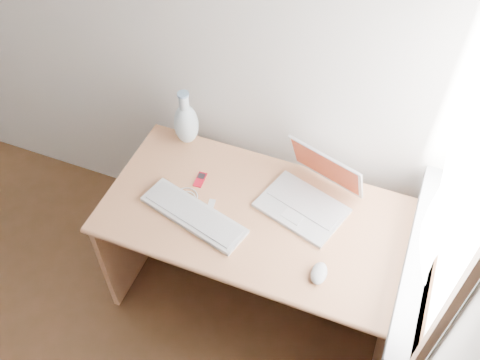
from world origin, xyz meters
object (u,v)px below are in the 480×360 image
at_px(desk, 265,228).
at_px(vase, 186,123).
at_px(external_keyboard, 194,215).
at_px(laptop, 306,193).

xyz_separation_m(desk, vase, (-0.48, 0.21, 0.32)).
distance_m(desk, vase, 0.61).
height_order(desk, external_keyboard, external_keyboard).
bearing_deg(desk, vase, 156.13).
relative_size(desk, vase, 4.57).
height_order(laptop, vase, vase).
distance_m(desk, external_keyboard, 0.39).
bearing_deg(vase, desk, -23.87).
xyz_separation_m(laptop, vase, (-0.63, 0.15, 0.06)).
relative_size(laptop, vase, 1.40).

